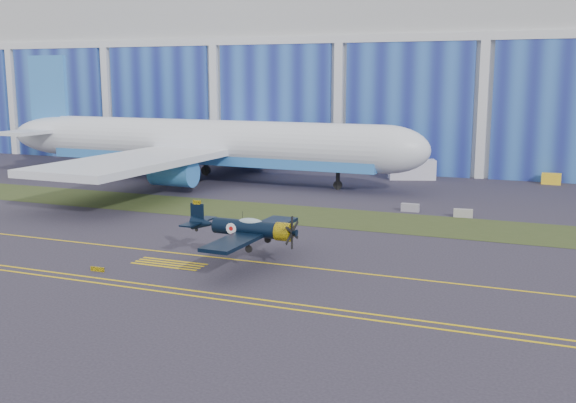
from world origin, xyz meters
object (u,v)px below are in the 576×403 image
at_px(jetliner, 207,94).
at_px(shipping_container, 412,169).
at_px(warbird, 246,228).
at_px(tug, 551,179).

distance_m(jetliner, shipping_container, 31.77).
height_order(jetliner, shipping_container, jetliner).
bearing_deg(warbird, shipping_container, 88.62).
xyz_separation_m(shipping_container, tug, (19.12, 2.67, -0.69)).
xyz_separation_m(warbird, jetliner, (-24.10, 38.27, 9.52)).
height_order(warbird, shipping_container, warbird).
xyz_separation_m(warbird, shipping_container, (3.03, 50.56, -1.54)).
relative_size(warbird, tug, 5.10).
xyz_separation_m(jetliner, tug, (46.26, 14.97, -11.75)).
relative_size(warbird, jetliner, 0.18).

